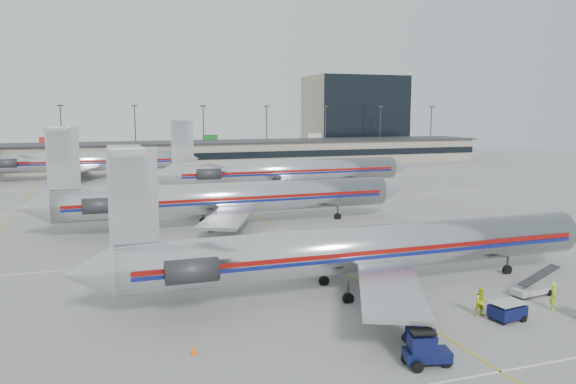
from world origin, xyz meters
name	(u,v)px	position (x,y,z in m)	size (l,w,h in m)	color
ground	(351,277)	(0.00, 0.00, 0.00)	(260.00, 260.00, 0.00)	gray
apron_markings	(308,249)	(0.00, 10.00, 0.01)	(160.00, 0.15, 0.02)	silver
terminal	(178,155)	(0.00, 97.97, 3.16)	(162.00, 17.00, 6.25)	gray
light_mast_row	(170,131)	(0.00, 112.00, 8.58)	(163.60, 0.40, 15.28)	#38383D
distant_building	(354,115)	(62.00, 128.00, 12.50)	(30.00, 20.00, 25.00)	tan
jet_foreground	(359,249)	(-1.09, -3.40, 3.30)	(43.48, 25.60, 11.38)	silver
jet_second_row	(223,198)	(-5.47, 23.55, 3.51)	(46.21, 27.21, 12.09)	silver
jet_third_row	(284,171)	(10.61, 48.61, 3.65)	(45.93, 28.25, 12.56)	silver
jet_back_row	(82,161)	(-21.99, 79.56, 3.64)	(45.89, 28.23, 12.55)	silver
tug_left	(425,350)	(-3.42, -16.13, 0.92)	(2.70, 1.80, 2.01)	#0A0F39
tug_center	(418,331)	(-2.04, -13.33, 0.72)	(2.15, 1.64, 1.57)	#0A0F39
cart_inner	(507,311)	(5.43, -12.11, 0.65)	(2.35, 1.77, 1.23)	#0A0F39
belt_loader	(534,288)	(10.75, -8.65, 0.56)	(4.05, 1.61, 2.10)	#A1A1A1
ramp_worker_near	(554,296)	(9.83, -11.49, 0.97)	(0.70, 0.46, 1.93)	#A5EC16
ramp_worker_far	(482,302)	(4.33, -10.90, 0.99)	(0.96, 0.75, 1.98)	#BFD013
cone_left	(194,350)	(-14.86, -10.62, 0.29)	(0.43, 0.43, 0.58)	orange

